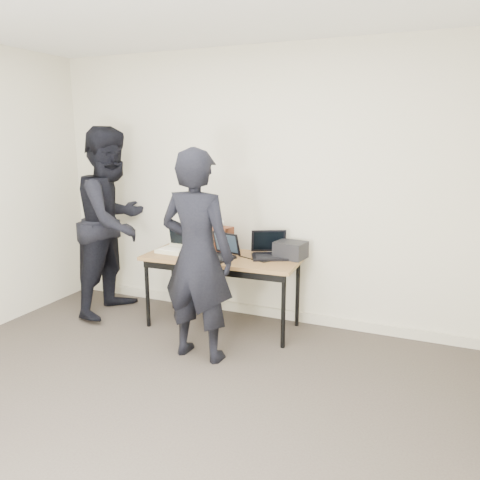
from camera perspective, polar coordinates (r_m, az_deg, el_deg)
The scene contains 13 objects.
room at distance 2.75m, azimuth -15.04°, elevation 1.53°, with size 4.60×4.60×2.80m.
desk at distance 4.52m, azimuth -2.23°, elevation -2.72°, with size 1.53×0.71×0.72m.
laptop_beige at distance 4.73m, azimuth -7.92°, elevation -0.83°, with size 0.30×0.30×0.23m.
laptop_center at distance 4.45m, azimuth -2.40°, elevation -1.48°, with size 0.36×0.36×0.23m.
laptop_right at distance 4.48m, azimuth 3.61°, elevation -1.35°, with size 0.44×0.43×0.25m.
leather_satchel at distance 4.75m, azimuth -3.06°, elevation 0.35°, with size 0.38×0.23×0.25m.
tissue at distance 4.71m, azimuth -2.73°, elevation 2.19°, with size 0.13×0.10×0.08m, color white.
equipment_box at distance 4.45m, azimuth 6.19°, elevation -1.21°, with size 0.27×0.23×0.16m, color black.
power_brick at distance 4.46m, azimuth -5.72°, elevation -2.03°, with size 0.08×0.05×0.03m, color black.
cables at distance 4.48m, azimuth -1.99°, elevation -2.04°, with size 1.15×0.36×0.01m.
person_typist at distance 3.86m, azimuth -5.25°, elevation -1.99°, with size 0.65×0.42×1.77m, color black.
person_observer at distance 5.05m, azimuth -15.19°, elevation 2.13°, with size 0.95×0.74×1.95m, color black.
baseboard at distance 5.01m, azimuth 1.76°, elevation -8.51°, with size 4.50×0.03×0.10m, color beige.
Camera 1 is at (1.67, -2.13, 1.86)m, focal length 35.00 mm.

